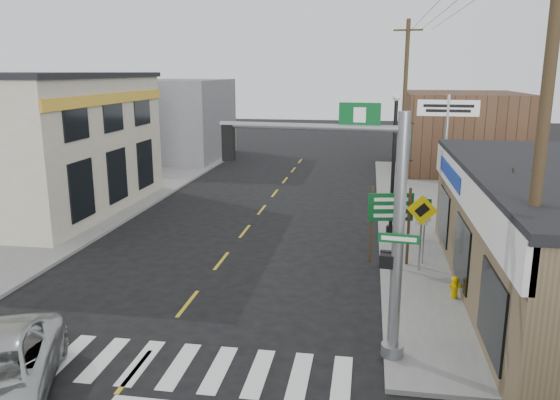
% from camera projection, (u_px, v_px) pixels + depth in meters
% --- Properties ---
extents(ground, '(140.00, 140.00, 0.00)m').
position_uv_depth(ground, '(135.00, 371.00, 13.26)').
color(ground, black).
rests_on(ground, ground).
extents(sidewalk_right, '(6.00, 38.00, 0.13)m').
position_uv_depth(sidewalk_right, '(447.00, 233.00, 24.31)').
color(sidewalk_right, slate).
rests_on(sidewalk_right, ground).
extents(sidewalk_left, '(6.00, 38.00, 0.13)m').
position_uv_depth(sidewalk_left, '(73.00, 216.00, 27.14)').
color(sidewalk_left, slate).
rests_on(sidewalk_left, ground).
extents(center_line, '(0.12, 56.00, 0.01)m').
position_uv_depth(center_line, '(221.00, 261.00, 20.94)').
color(center_line, gold).
rests_on(center_line, ground).
extents(crosswalk, '(11.00, 2.20, 0.01)m').
position_uv_depth(crosswalk, '(141.00, 362.00, 13.64)').
color(crosswalk, silver).
rests_on(crosswalk, ground).
extents(left_building, '(12.00, 12.00, 6.80)m').
position_uv_depth(left_building, '(5.00, 145.00, 27.96)').
color(left_building, '#B3AC95').
rests_on(left_building, ground).
extents(bldg_distant_right, '(8.00, 10.00, 5.60)m').
position_uv_depth(bldg_distant_right, '(461.00, 132.00, 39.53)').
color(bldg_distant_right, '#503624').
rests_on(bldg_distant_right, ground).
extents(bldg_distant_left, '(9.00, 10.00, 6.40)m').
position_uv_depth(bldg_distant_left, '(168.00, 119.00, 44.97)').
color(bldg_distant_left, slate).
rests_on(bldg_distant_left, ground).
extents(traffic_signal_pole, '(4.95, 0.38, 6.27)m').
position_uv_depth(traffic_signal_pole, '(368.00, 211.00, 12.99)').
color(traffic_signal_pole, gray).
rests_on(traffic_signal_pole, sidewalk_right).
extents(guide_sign, '(1.65, 0.14, 2.89)m').
position_uv_depth(guide_sign, '(390.00, 215.00, 19.87)').
color(guide_sign, '#40301D').
rests_on(guide_sign, sidewalk_right).
extents(fire_hydrant, '(0.22, 0.22, 0.72)m').
position_uv_depth(fire_hydrant, '(455.00, 286.00, 17.14)').
color(fire_hydrant, '#CDA000').
rests_on(fire_hydrant, sidewalk_right).
extents(ped_crossing_sign, '(1.08, 0.08, 2.78)m').
position_uv_depth(ped_crossing_sign, '(422.00, 219.00, 19.16)').
color(ped_crossing_sign, gray).
rests_on(ped_crossing_sign, sidewalk_right).
extents(lamp_post, '(0.79, 0.62, 6.06)m').
position_uv_depth(lamp_post, '(395.00, 154.00, 23.22)').
color(lamp_post, black).
rests_on(lamp_post, sidewalk_right).
extents(dance_center_sign, '(2.79, 0.18, 5.93)m').
position_uv_depth(dance_center_sign, '(447.00, 124.00, 25.49)').
color(dance_center_sign, gray).
rests_on(dance_center_sign, sidewalk_right).
extents(bare_tree, '(2.45, 2.45, 4.91)m').
position_uv_depth(bare_tree, '(542.00, 183.00, 15.57)').
color(bare_tree, black).
rests_on(bare_tree, sidewalk_right).
extents(shrub_front, '(1.46, 1.46, 1.09)m').
position_uv_depth(shrub_front, '(553.00, 294.00, 16.11)').
color(shrub_front, '#1B3317').
rests_on(shrub_front, sidewalk_right).
extents(shrub_back, '(1.20, 1.20, 0.90)m').
position_uv_depth(shrub_back, '(482.00, 260.00, 19.28)').
color(shrub_back, '#123311').
rests_on(shrub_back, sidewalk_right).
extents(utility_pole_near, '(1.77, 0.27, 10.20)m').
position_uv_depth(utility_pole_near, '(540.00, 154.00, 11.78)').
color(utility_pole_near, '#483C22').
rests_on(utility_pole_near, sidewalk_right).
extents(utility_pole_far, '(1.74, 0.26, 10.01)m').
position_uv_depth(utility_pole_far, '(404.00, 101.00, 33.63)').
color(utility_pole_far, '#472820').
rests_on(utility_pole_far, sidewalk_right).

